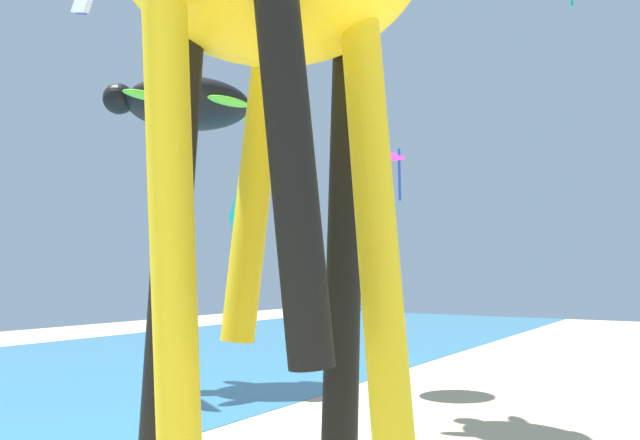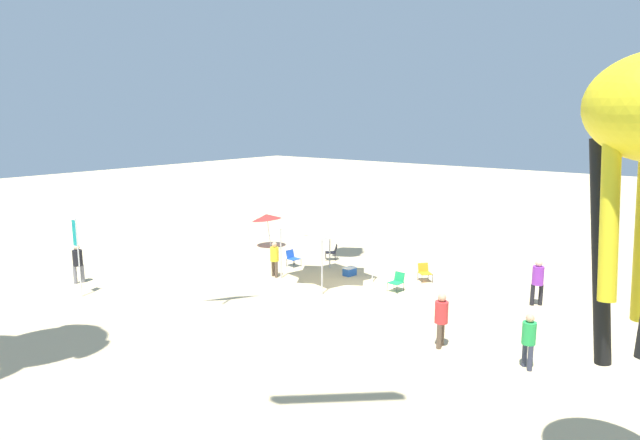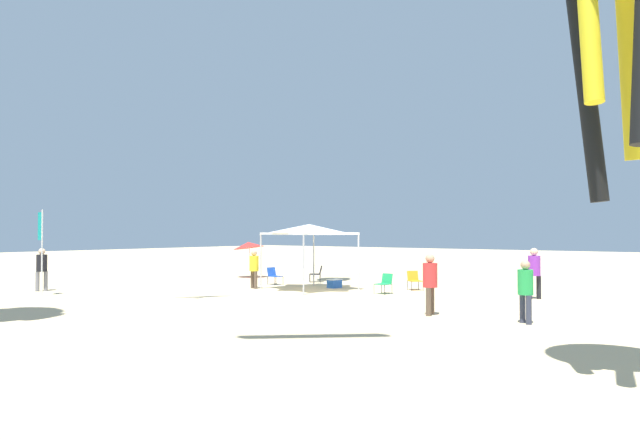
% 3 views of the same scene
% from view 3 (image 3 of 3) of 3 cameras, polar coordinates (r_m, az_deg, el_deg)
% --- Properties ---
extents(ground, '(120.00, 120.00, 0.10)m').
position_cam_3_polar(ground, '(23.53, 3.60, -7.46)').
color(ground, '#D6BC8C').
extents(canopy_tent, '(3.87, 3.74, 2.86)m').
position_cam_3_polar(canopy_tent, '(25.15, -1.09, -0.98)').
color(canopy_tent, '#B7B7BC').
rests_on(canopy_tent, ground).
extents(beach_umbrella, '(1.75, 1.72, 2.10)m').
position_cam_3_polar(beach_umbrella, '(32.06, -7.10, -2.48)').
color(beach_umbrella, silver).
rests_on(beach_umbrella, ground).
extents(folding_chair_right_of_tent, '(0.69, 0.61, 0.82)m').
position_cam_3_polar(folding_chair_right_of_tent, '(27.78, -4.60, -5.41)').
color(folding_chair_right_of_tent, black).
rests_on(folding_chair_right_of_tent, ground).
extents(folding_chair_left_of_tent, '(0.81, 0.80, 0.82)m').
position_cam_3_polar(folding_chair_left_of_tent, '(28.99, -0.27, -5.24)').
color(folding_chair_left_of_tent, black).
rests_on(folding_chair_left_of_tent, ground).
extents(folding_chair_near_cooler, '(0.81, 0.80, 0.82)m').
position_cam_3_polar(folding_chair_near_cooler, '(25.47, 9.30, -5.79)').
color(folding_chair_near_cooler, black).
rests_on(folding_chair_near_cooler, ground).
extents(folding_chair_facing_ocean, '(0.58, 0.67, 0.82)m').
position_cam_3_polar(folding_chair_facing_ocean, '(23.76, 6.42, -6.13)').
color(folding_chair_facing_ocean, black).
rests_on(folding_chair_facing_ocean, ground).
extents(cooler_box, '(0.48, 0.66, 0.40)m').
position_cam_3_polar(cooler_box, '(26.05, 1.45, -6.30)').
color(cooler_box, blue).
rests_on(cooler_box, ground).
extents(banner_flag, '(0.36, 0.06, 3.40)m').
position_cam_3_polar(banner_flag, '(25.15, -25.88, -2.15)').
color(banner_flag, silver).
rests_on(banner_flag, ground).
extents(person_far_stroller, '(0.44, 0.41, 1.71)m').
position_cam_3_polar(person_far_stroller, '(25.88, -6.55, -4.55)').
color(person_far_stroller, brown).
rests_on(person_far_stroller, ground).
extents(person_near_umbrella, '(0.43, 0.48, 1.83)m').
position_cam_3_polar(person_near_umbrella, '(27.30, -25.84, -4.11)').
color(person_near_umbrella, slate).
rests_on(person_near_umbrella, ground).
extents(person_kite_handler, '(0.44, 0.49, 1.86)m').
position_cam_3_polar(person_kite_handler, '(17.85, 10.84, -5.78)').
color(person_kite_handler, brown).
rests_on(person_kite_handler, ground).
extents(person_watching_sky, '(0.45, 0.45, 1.91)m').
position_cam_3_polar(person_watching_sky, '(23.21, 20.45, -4.57)').
color(person_watching_sky, black).
rests_on(person_watching_sky, ground).
extents(person_by_tent, '(0.42, 0.42, 1.75)m').
position_cam_3_polar(person_by_tent, '(16.92, 19.68, -6.21)').
color(person_by_tent, '#33384C').
rests_on(person_by_tent, ground).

